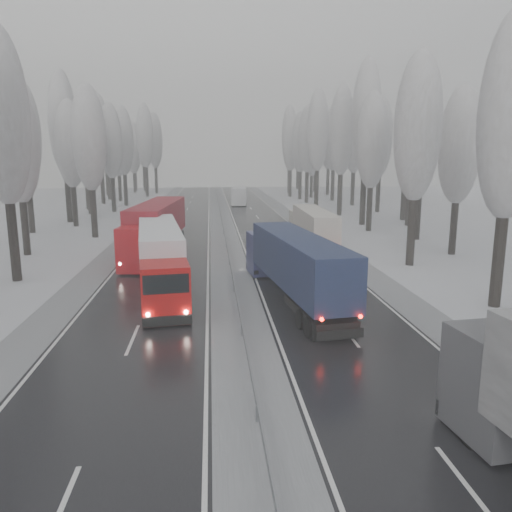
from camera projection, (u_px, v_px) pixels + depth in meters
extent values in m
plane|color=silver|center=(272.00, 504.00, 12.59)|extent=(260.00, 260.00, 0.00)
cube|color=black|center=(290.00, 259.00, 42.35)|extent=(7.50, 200.00, 0.03)
cube|color=black|center=(165.00, 262.00, 41.41)|extent=(7.50, 200.00, 0.03)
cube|color=#96989D|center=(229.00, 260.00, 41.88)|extent=(3.00, 200.00, 0.04)
cube|color=#96989D|center=(347.00, 258.00, 42.78)|extent=(2.40, 200.00, 0.04)
cube|color=#96989D|center=(104.00, 263.00, 40.97)|extent=(2.40, 200.00, 0.04)
cube|color=slate|center=(228.00, 254.00, 41.76)|extent=(0.06, 200.00, 0.32)
cube|color=slate|center=(229.00, 262.00, 39.87)|extent=(0.12, 0.12, 0.60)
cube|color=slate|center=(221.00, 215.00, 71.11)|extent=(0.12, 0.12, 0.60)
cylinder|color=black|center=(498.00, 259.00, 28.67)|extent=(0.68, 0.68, 5.60)
ellipsoid|color=#989592|center=(512.00, 115.00, 27.09)|extent=(3.60, 3.60, 11.45)
cylinder|color=black|center=(411.00, 230.00, 39.72)|extent=(0.68, 0.68, 5.62)
ellipsoid|color=#989592|center=(418.00, 127.00, 38.14)|extent=(3.60, 3.60, 11.48)
cylinder|color=black|center=(454.00, 227.00, 44.18)|extent=(0.64, 0.64, 4.94)
ellipsoid|color=#989592|center=(460.00, 145.00, 42.79)|extent=(3.60, 3.60, 10.09)
cylinder|color=black|center=(412.00, 219.00, 47.99)|extent=(0.66, 0.66, 5.32)
ellipsoid|color=#989592|center=(417.00, 138.00, 46.49)|extent=(3.60, 3.60, 10.88)
cylinder|color=black|center=(418.00, 209.00, 52.00)|extent=(0.72, 0.72, 6.31)
ellipsoid|color=#989592|center=(424.00, 120.00, 50.22)|extent=(3.60, 3.60, 12.90)
cylinder|color=black|center=(369.00, 208.00, 58.10)|extent=(0.67, 0.67, 5.38)
ellipsoid|color=#989592|center=(372.00, 140.00, 56.58)|extent=(3.60, 3.60, 10.98)
cylinder|color=black|center=(408.00, 207.00, 62.64)|extent=(0.62, 0.62, 4.59)
ellipsoid|color=#989592|center=(411.00, 154.00, 61.34)|extent=(3.60, 3.60, 9.39)
cylinder|color=black|center=(363.00, 197.00, 63.31)|extent=(0.76, 0.76, 6.95)
ellipsoid|color=#989592|center=(366.00, 117.00, 61.35)|extent=(3.60, 3.60, 14.19)
cylinder|color=black|center=(404.00, 196.00, 67.86)|extent=(0.74, 0.74, 6.59)
ellipsoid|color=#989592|center=(408.00, 125.00, 66.01)|extent=(3.60, 3.60, 13.46)
cylinder|color=black|center=(340.00, 194.00, 73.35)|extent=(0.72, 0.72, 6.37)
ellipsoid|color=#989592|center=(342.00, 130.00, 71.55)|extent=(3.60, 3.60, 13.01)
cylinder|color=black|center=(378.00, 193.00, 77.92)|extent=(0.70, 0.70, 5.97)
ellipsoid|color=#989592|center=(381.00, 137.00, 76.24)|extent=(3.60, 3.60, 12.20)
cylinder|color=black|center=(316.00, 188.00, 83.64)|extent=(0.74, 0.74, 6.65)
ellipsoid|color=#989592|center=(318.00, 130.00, 81.76)|extent=(3.60, 3.60, 13.59)
cylinder|color=black|center=(353.00, 188.00, 88.25)|extent=(0.71, 0.71, 6.14)
ellipsoid|color=#989592|center=(355.00, 137.00, 86.52)|extent=(3.60, 3.60, 12.54)
cylinder|color=black|center=(307.00, 186.00, 93.24)|extent=(0.71, 0.71, 6.05)
ellipsoid|color=#989592|center=(308.00, 139.00, 91.53)|extent=(3.60, 3.60, 12.37)
cylinder|color=black|center=(333.00, 184.00, 97.64)|extent=(0.72, 0.72, 6.30)
ellipsoid|color=#989592|center=(334.00, 137.00, 95.87)|extent=(3.60, 3.60, 12.87)
cylinder|color=black|center=(300.00, 185.00, 100.59)|extent=(0.70, 0.70, 5.88)
ellipsoid|color=#989592|center=(301.00, 142.00, 98.93)|extent=(3.60, 3.60, 12.00)
cylinder|color=black|center=(311.00, 186.00, 104.87)|extent=(0.64, 0.64, 4.86)
ellipsoid|color=#989592|center=(312.00, 152.00, 103.51)|extent=(3.60, 3.60, 9.92)
cylinder|color=black|center=(290.00, 183.00, 107.44)|extent=(0.70, 0.70, 5.98)
ellipsoid|color=#989592|center=(291.00, 142.00, 105.75)|extent=(3.60, 3.60, 12.21)
cylinder|color=black|center=(328.00, 181.00, 112.14)|extent=(0.71, 0.71, 6.19)
ellipsoid|color=#989592|center=(329.00, 141.00, 110.40)|extent=(3.60, 3.60, 12.64)
cylinder|color=black|center=(289.00, 178.00, 117.08)|extent=(0.75, 0.75, 6.86)
ellipsoid|color=#989592|center=(290.00, 136.00, 115.15)|extent=(3.60, 3.60, 14.01)
cylinder|color=black|center=(315.00, 180.00, 121.73)|extent=(0.68, 0.68, 5.55)
ellipsoid|color=#989592|center=(315.00, 147.00, 120.17)|extent=(3.60, 3.60, 11.33)
cylinder|color=black|center=(289.00, 178.00, 127.62)|extent=(0.71, 0.71, 6.09)
ellipsoid|color=#989592|center=(290.00, 143.00, 125.90)|extent=(3.60, 3.60, 12.45)
cylinder|color=black|center=(297.00, 179.00, 131.83)|extent=(0.67, 0.67, 5.49)
ellipsoid|color=#989592|center=(298.00, 148.00, 130.29)|extent=(3.60, 3.60, 11.21)
cylinder|color=black|center=(14.00, 240.00, 34.66)|extent=(0.69, 0.69, 5.83)
ellipsoid|color=#989592|center=(1.00, 116.00, 33.01)|extent=(3.60, 3.60, 11.92)
cylinder|color=black|center=(25.00, 227.00, 43.91)|extent=(0.65, 0.65, 5.03)
ellipsoid|color=#989592|center=(17.00, 143.00, 42.49)|extent=(3.60, 3.60, 10.28)
cylinder|color=black|center=(94.00, 212.00, 53.51)|extent=(0.67, 0.67, 5.44)
ellipsoid|color=#989592|center=(89.00, 138.00, 51.98)|extent=(3.60, 3.60, 11.11)
cylinder|color=black|center=(31.00, 208.00, 56.69)|extent=(0.69, 0.69, 5.72)
ellipsoid|color=#989592|center=(24.00, 134.00, 55.07)|extent=(3.60, 3.60, 11.69)
cylinder|color=black|center=(75.00, 205.00, 61.92)|extent=(0.66, 0.66, 5.23)
ellipsoid|color=#989592|center=(70.00, 144.00, 60.45)|extent=(3.60, 3.60, 10.68)
cylinder|color=black|center=(68.00, 197.00, 65.53)|extent=(0.74, 0.74, 6.60)
ellipsoid|color=#989592|center=(63.00, 123.00, 63.67)|extent=(3.60, 3.60, 13.49)
cylinder|color=black|center=(93.00, 199.00, 71.34)|extent=(0.65, 0.65, 5.16)
ellipsoid|color=#989592|center=(90.00, 146.00, 69.89)|extent=(3.60, 3.60, 10.54)
cylinder|color=black|center=(90.00, 195.00, 75.06)|extent=(0.69, 0.69, 5.79)
ellipsoid|color=#989592|center=(86.00, 138.00, 73.43)|extent=(3.60, 3.60, 11.84)
cylinder|color=black|center=(113.00, 194.00, 78.04)|extent=(0.68, 0.68, 5.64)
ellipsoid|color=#989592|center=(110.00, 141.00, 76.45)|extent=(3.60, 3.60, 11.53)
cylinder|color=black|center=(88.00, 189.00, 81.42)|extent=(0.73, 0.73, 6.56)
ellipsoid|color=#989592|center=(84.00, 130.00, 79.58)|extent=(3.60, 3.60, 13.40)
cylinder|color=black|center=(126.00, 189.00, 87.89)|extent=(0.69, 0.69, 5.79)
ellipsoid|color=#989592|center=(123.00, 141.00, 86.26)|extent=(3.60, 3.60, 11.84)
cylinder|color=black|center=(103.00, 185.00, 91.29)|extent=(0.74, 0.74, 6.65)
ellipsoid|color=#989592|center=(99.00, 132.00, 89.41)|extent=(3.60, 3.60, 13.58)
cylinder|color=black|center=(120.00, 188.00, 96.85)|extent=(0.65, 0.65, 5.12)
ellipsoid|color=#989592|center=(118.00, 149.00, 95.40)|extent=(3.60, 3.60, 10.46)
cylinder|color=black|center=(109.00, 185.00, 100.42)|extent=(0.69, 0.69, 5.84)
ellipsoid|color=#989592|center=(106.00, 142.00, 98.78)|extent=(3.60, 3.60, 11.92)
cylinder|color=black|center=(147.00, 181.00, 107.57)|extent=(0.74, 0.74, 6.67)
ellipsoid|color=#989592|center=(145.00, 136.00, 105.69)|extent=(3.60, 3.60, 13.63)
cylinder|color=black|center=(107.00, 181.00, 110.70)|extent=(0.72, 0.72, 6.31)
ellipsoid|color=#989592|center=(105.00, 139.00, 108.93)|extent=(3.60, 3.60, 12.88)
cylinder|color=black|center=(156.00, 180.00, 116.87)|extent=(0.72, 0.72, 6.29)
ellipsoid|color=#989592|center=(155.00, 141.00, 115.10)|extent=(3.60, 3.60, 12.84)
cylinder|color=black|center=(135.00, 182.00, 120.42)|extent=(0.64, 0.64, 4.86)
ellipsoid|color=#989592|center=(133.00, 153.00, 119.05)|extent=(3.60, 3.60, 9.92)
cylinder|color=black|center=(145.00, 178.00, 122.96)|extent=(0.74, 0.74, 6.63)
ellipsoid|color=#989592|center=(143.00, 139.00, 121.09)|extent=(3.60, 3.60, 13.54)
cylinder|color=black|center=(136.00, 179.00, 126.70)|extent=(0.69, 0.69, 5.79)
ellipsoid|color=#989592|center=(134.00, 146.00, 125.07)|extent=(3.60, 3.60, 11.82)
cube|color=#47484C|center=(492.00, 376.00, 15.80)|extent=(3.05, 3.14, 3.29)
cube|color=black|center=(467.00, 338.00, 16.96)|extent=(2.51, 0.40, 1.10)
cube|color=black|center=(460.00, 393.00, 17.47)|extent=(2.74, 0.48, 0.55)
cylinder|color=black|center=(473.00, 430.00, 14.97)|extent=(0.51, 1.18, 1.14)
sphere|color=white|center=(434.00, 383.00, 17.21)|extent=(0.24, 0.24, 0.24)
sphere|color=white|center=(487.00, 378.00, 17.63)|extent=(0.24, 0.24, 0.24)
cube|color=navy|center=(266.00, 253.00, 36.58)|extent=(2.81, 2.90, 3.00)
cube|color=black|center=(262.00, 241.00, 37.63)|extent=(2.29, 0.40, 1.00)
cube|color=black|center=(262.00, 265.00, 38.10)|extent=(2.49, 0.47, 0.50)
cube|color=#16223E|center=(298.00, 260.00, 28.92)|extent=(4.21, 13.20, 2.80)
cube|color=black|center=(340.00, 334.00, 23.09)|extent=(2.29, 0.42, 0.45)
cube|color=black|center=(319.00, 311.00, 25.87)|extent=(2.89, 5.73, 0.45)
cube|color=black|center=(336.00, 334.00, 23.65)|extent=(2.28, 0.36, 0.60)
cylinder|color=black|center=(255.00, 271.00, 35.81)|extent=(0.48, 1.07, 1.04)
cylinder|color=black|center=(283.00, 270.00, 36.26)|extent=(0.48, 1.07, 1.04)
cylinder|color=black|center=(302.00, 319.00, 25.31)|extent=(0.48, 1.07, 1.04)
cylinder|color=black|center=(340.00, 316.00, 25.76)|extent=(0.48, 1.07, 1.04)
cylinder|color=black|center=(310.00, 327.00, 24.06)|extent=(0.48, 1.07, 1.04)
cylinder|color=black|center=(350.00, 324.00, 24.51)|extent=(0.48, 1.07, 1.04)
sphere|color=#FF0C05|center=(322.00, 319.00, 22.66)|extent=(0.20, 0.20, 0.20)
sphere|color=#FF0C05|center=(360.00, 316.00, 23.07)|extent=(0.20, 0.20, 0.20)
sphere|color=white|center=(250.00, 260.00, 37.85)|extent=(0.22, 0.22, 0.22)
sphere|color=white|center=(274.00, 259.00, 38.26)|extent=(0.22, 0.22, 0.22)
cube|color=beige|center=(302.00, 224.00, 53.65)|extent=(2.31, 2.39, 2.72)
cube|color=black|center=(300.00, 216.00, 54.63)|extent=(2.08, 0.13, 0.91)
cube|color=black|center=(300.00, 232.00, 55.06)|extent=(2.27, 0.18, 0.45)
cube|color=#B9B4A6|center=(314.00, 223.00, 46.55)|extent=(2.52, 11.81, 2.54)
cube|color=black|center=(327.00, 256.00, 41.13)|extent=(2.08, 0.15, 0.41)
cube|color=black|center=(320.00, 248.00, 43.71)|extent=(2.08, 5.02, 0.41)
cube|color=black|center=(326.00, 257.00, 41.66)|extent=(2.08, 0.09, 0.54)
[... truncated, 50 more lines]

